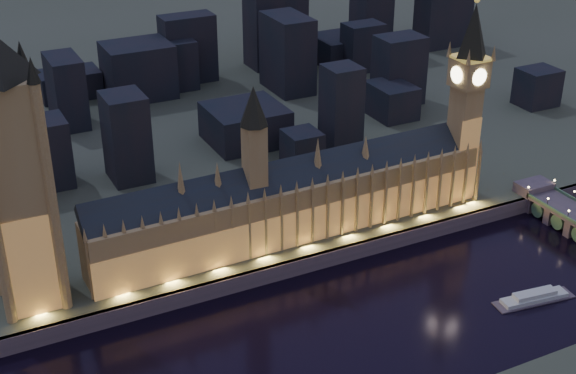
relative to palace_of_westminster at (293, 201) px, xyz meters
name	(u,v)px	position (x,y,z in m)	size (l,w,h in m)	color
ground_plane	(336,324)	(-11.00, -61.75, -26.37)	(2000.00, 2000.00, 0.00)	black
north_bank	(60,20)	(-11.00, 458.25, -22.37)	(2000.00, 960.00, 8.00)	#3E4932
embankment_wall	(292,268)	(-11.00, -20.75, -22.37)	(2000.00, 2.50, 8.00)	#4A434F
palace_of_westminster	(293,201)	(0.00, 0.00, 0.00)	(202.00, 24.88, 78.00)	#9E7A49
victoria_tower	(12,163)	(-121.00, 0.18, 44.76)	(31.68, 31.68, 126.99)	#9E7A49
elizabeth_tower	(468,86)	(97.00, 0.17, 41.35)	(18.00, 18.00, 107.18)	#9E7A49
river_boat	(534,298)	(74.24, -85.46, -24.81)	(38.03, 13.28, 4.50)	#4A434F
city_backdrop	(207,70)	(29.82, 185.60, 4.52)	(488.72, 215.63, 73.51)	black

